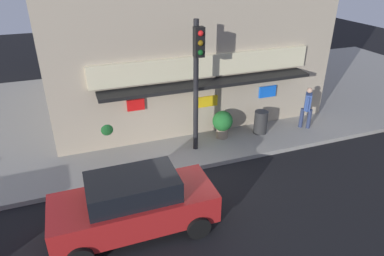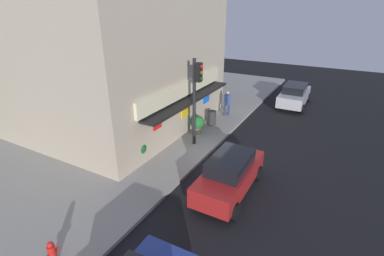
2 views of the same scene
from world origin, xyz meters
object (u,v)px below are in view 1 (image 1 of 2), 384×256
object	(u,v)px
trash_can	(261,122)
potted_plant_by_window	(106,129)
parked_car_red	(134,204)
pedestrian	(307,106)
traffic_light	(197,71)
potted_plant_by_doorway	(223,122)

from	to	relation	value
trash_can	potted_plant_by_window	world-z (taller)	potted_plant_by_window
parked_car_red	pedestrian	bearing A→B (deg)	23.17
traffic_light	trash_can	distance (m)	3.90
potted_plant_by_doorway	potted_plant_by_window	xyz separation A→B (m)	(-4.34, 0.94, 0.03)
pedestrian	parked_car_red	bearing A→B (deg)	-156.83
pedestrian	parked_car_red	xyz separation A→B (m)	(-7.85, -3.36, -0.28)
trash_can	parked_car_red	xyz separation A→B (m)	(-5.87, -3.59, 0.23)
trash_can	pedestrian	bearing A→B (deg)	-6.46
pedestrian	potted_plant_by_doorway	size ratio (longest dim) A/B	1.58
pedestrian	trash_can	bearing A→B (deg)	173.54
potted_plant_by_doorway	potted_plant_by_window	bearing A→B (deg)	167.85
potted_plant_by_window	parked_car_red	size ratio (longest dim) A/B	0.27
trash_can	potted_plant_by_doorway	distance (m)	1.64
traffic_light	pedestrian	distance (m)	5.32
pedestrian	potted_plant_by_doorway	distance (m)	3.64
potted_plant_by_window	potted_plant_by_doorway	bearing A→B (deg)	-12.15
potted_plant_by_doorway	parked_car_red	bearing A→B (deg)	-138.56
parked_car_red	potted_plant_by_doorway	bearing A→B (deg)	41.44
traffic_light	pedestrian	bearing A→B (deg)	2.21
potted_plant_by_doorway	potted_plant_by_window	size ratio (longest dim) A/B	0.96
pedestrian	potted_plant_by_doorway	world-z (taller)	pedestrian
traffic_light	potted_plant_by_doorway	bearing A→B (deg)	24.00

